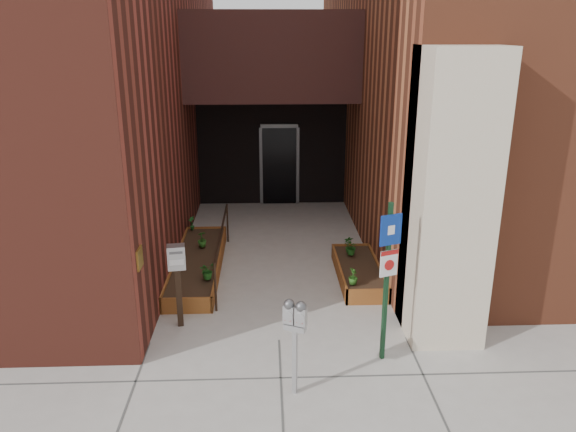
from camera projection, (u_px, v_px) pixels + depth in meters
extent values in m
plane|color=#9E9991|center=(279.00, 340.00, 8.74)|extent=(80.00, 80.00, 0.00)
cube|color=maroon|center=(18.00, 11.00, 13.27)|extent=(8.00, 14.60, 10.00)
cube|color=brown|center=(508.00, 12.00, 14.15)|extent=(8.00, 13.70, 10.00)
cube|color=beige|center=(449.00, 200.00, 8.33)|extent=(1.10, 1.20, 4.40)
cube|color=black|center=(272.00, 56.00, 13.15)|extent=(4.20, 2.00, 2.00)
cube|color=black|center=(272.00, 149.00, 15.27)|extent=(4.00, 0.30, 3.00)
cube|color=black|center=(279.00, 166.00, 15.25)|extent=(0.90, 0.06, 2.10)
cube|color=#B79338|center=(139.00, 258.00, 8.00)|extent=(0.04, 0.30, 0.30)
cube|color=brown|center=(186.00, 306.00, 9.50)|extent=(0.90, 0.04, 0.30)
cube|color=brown|center=(207.00, 233.00, 12.88)|extent=(0.90, 0.04, 0.30)
cube|color=brown|center=(176.00, 264.00, 11.17)|extent=(0.04, 3.60, 0.30)
cube|color=brown|center=(220.00, 264.00, 11.21)|extent=(0.04, 3.60, 0.30)
cube|color=black|center=(198.00, 265.00, 11.20)|extent=(0.82, 3.52, 0.26)
cube|color=brown|center=(369.00, 297.00, 9.81)|extent=(0.80, 0.04, 0.30)
cube|color=brown|center=(351.00, 251.00, 11.86)|extent=(0.80, 0.04, 0.30)
cube|color=brown|center=(339.00, 272.00, 10.82)|extent=(0.04, 2.20, 0.30)
cube|color=brown|center=(378.00, 271.00, 10.85)|extent=(0.04, 2.20, 0.30)
cube|color=black|center=(359.00, 273.00, 10.84)|extent=(0.72, 2.12, 0.26)
cylinder|color=black|center=(215.00, 287.00, 9.50)|extent=(0.04, 0.04, 0.90)
cylinder|color=black|center=(227.00, 223.00, 12.63)|extent=(0.04, 0.04, 0.90)
cylinder|color=black|center=(221.00, 230.00, 10.93)|extent=(0.04, 3.30, 0.04)
cube|color=#A5A4A7|center=(295.00, 362.00, 7.33)|extent=(0.08, 0.08, 0.95)
cube|color=#A5A4A7|center=(295.00, 327.00, 7.17)|extent=(0.31, 0.22, 0.08)
cube|color=#A5A4A7|center=(289.00, 314.00, 7.15)|extent=(0.17, 0.14, 0.25)
sphere|color=#59595B|center=(289.00, 304.00, 7.10)|extent=(0.14, 0.14, 0.14)
cube|color=white|center=(288.00, 315.00, 7.10)|extent=(0.08, 0.04, 0.05)
cube|color=#B21414|center=(288.00, 320.00, 7.12)|extent=(0.08, 0.04, 0.03)
cube|color=#A5A4A7|center=(301.00, 317.00, 7.09)|extent=(0.17, 0.14, 0.25)
sphere|color=#59595B|center=(301.00, 307.00, 7.04)|extent=(0.14, 0.14, 0.14)
cube|color=white|center=(300.00, 317.00, 7.04)|extent=(0.08, 0.04, 0.05)
cube|color=#B21414|center=(299.00, 322.00, 7.06)|extent=(0.08, 0.04, 0.03)
cube|color=#12341C|center=(386.00, 284.00, 7.89)|extent=(0.07, 0.07, 2.40)
cube|color=navy|center=(391.00, 230.00, 7.60)|extent=(0.31, 0.14, 0.44)
cube|color=white|center=(391.00, 230.00, 7.59)|extent=(0.11, 0.05, 0.13)
cube|color=white|center=(389.00, 263.00, 7.75)|extent=(0.26, 0.12, 0.38)
cube|color=#B21414|center=(390.00, 253.00, 7.70)|extent=(0.26, 0.11, 0.07)
cylinder|color=#B21414|center=(389.00, 265.00, 7.75)|extent=(0.15, 0.07, 0.15)
cube|color=black|center=(179.00, 297.00, 9.02)|extent=(0.11, 0.11, 1.02)
cube|color=#AEAEB0|center=(176.00, 257.00, 8.80)|extent=(0.30, 0.24, 0.39)
cube|color=#59595B|center=(176.00, 253.00, 8.67)|extent=(0.20, 0.04, 0.04)
cube|color=white|center=(177.00, 262.00, 8.72)|extent=(0.22, 0.04, 0.09)
imported|color=#1C5317|center=(207.00, 270.00, 10.13)|extent=(0.40, 0.40, 0.32)
imported|color=#1F5E1A|center=(179.00, 257.00, 10.73)|extent=(0.22, 0.22, 0.33)
imported|color=#225518|center=(202.00, 239.00, 11.62)|extent=(0.25, 0.25, 0.33)
imported|color=#1A5D1E|center=(192.00, 223.00, 12.60)|extent=(0.23, 0.23, 0.32)
imported|color=#285E1A|center=(353.00, 276.00, 9.92)|extent=(0.20, 0.20, 0.30)
imported|color=#1D5618|center=(349.00, 244.00, 11.31)|extent=(0.20, 0.20, 0.35)
imported|color=#1A5317|center=(351.00, 247.00, 11.20)|extent=(0.37, 0.37, 0.31)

